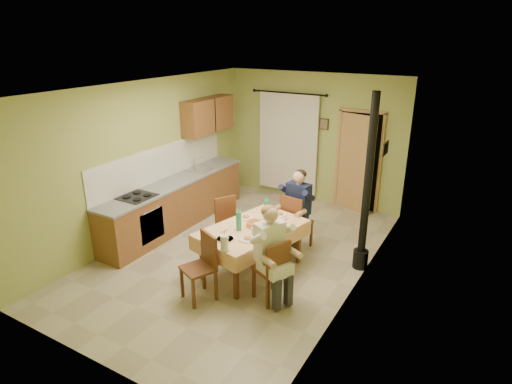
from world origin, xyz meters
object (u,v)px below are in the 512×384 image
Objects in this scene: chair_far at (296,232)px; chair_left at (230,236)px; stove_flue at (365,209)px; dining_table at (252,249)px; chair_near at (200,280)px; man_far at (297,201)px; man_right at (271,244)px; chair_right at (271,282)px.

chair_left is (-0.92, -0.68, -0.00)m from chair_far.
stove_flue reaches higher than chair_far.
stove_flue is (1.45, 0.96, 0.64)m from dining_table.
dining_table is 1.86× the size of chair_far.
chair_near is at bearing 44.74° from chair_left.
chair_left is 0.68× the size of man_far.
chair_near is 0.35× the size of stove_flue.
chair_far is at bearing 89.70° from dining_table.
chair_left is at bearing -134.68° from man_far.
man_right is at bearing 83.25° from chair_left.
chair_far is 2.14m from chair_near.
chair_left is 1.67m from man_right.
man_far is 0.50× the size of stove_flue.
man_right is at bearing -27.54° from dining_table.
chair_near is 1.45m from chair_left.
man_far is 1.20m from stove_flue.
chair_left is at bearing 79.88° from man_right.
dining_table is 0.96m from man_right.
stove_flue is (1.71, 1.98, 0.73)m from chair_near.
chair_near is at bearing -90.93° from dining_table.
man_far is at bearing 37.92° from man_right.
chair_near is 1.02× the size of chair_right.
man_far reaches higher than dining_table.
chair_right is at bearing -69.17° from man_far.
stove_flue is (1.19, -0.11, 0.15)m from man_far.
dining_table is 0.83m from chair_right.
man_right is (-0.01, 0.01, 0.59)m from chair_right.
chair_right is (0.37, -1.60, -0.00)m from chair_far.
chair_right is 1.58m from chair_left.
man_right is at bearing 90.00° from chair_right.
chair_far is 1.40m from stove_flue.
stove_flue reaches higher than man_right.
dining_table is at bearing -95.63° from man_far.
chair_left is at bearing -164.43° from stove_flue.
chair_near is 2.23m from man_far.
man_far is at bearing -79.53° from chair_near.
chair_left is at bearing 163.66° from dining_table.
stove_flue reaches higher than dining_table.
chair_near is 1.16m from man_right.
man_right is (0.62, -0.54, 0.50)m from dining_table.
chair_near is at bearing 144.19° from man_right.
chair_right is at bearing -68.98° from chair_far.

